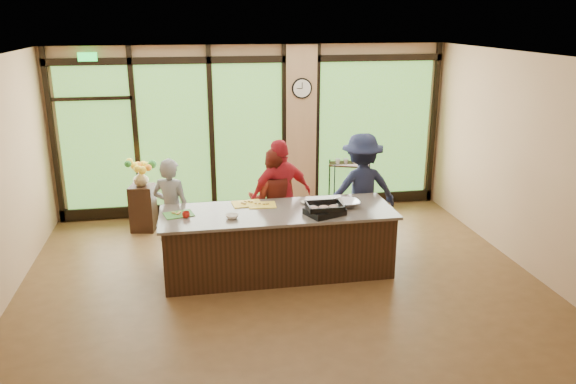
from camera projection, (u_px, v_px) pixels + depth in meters
name	position (u px, v px, depth m)	size (l,w,h in m)	color
floor	(282.00, 281.00, 7.68)	(7.00, 7.00, 0.00)	brown
ceiling	(281.00, 57.00, 6.77)	(7.00, 7.00, 0.00)	white
back_wall	(254.00, 131.00, 10.04)	(7.00, 7.00, 0.00)	tan
right_wall	(529.00, 164.00, 7.81)	(6.00, 6.00, 0.00)	tan
window_wall	(263.00, 137.00, 10.06)	(6.90, 0.12, 3.00)	tan
island_base	(278.00, 243.00, 7.83)	(3.10, 1.00, 0.88)	black
countertop	(278.00, 212.00, 7.69)	(3.20, 1.10, 0.04)	#6E635B
wall_clock	(302.00, 88.00, 9.83)	(0.36, 0.04, 0.36)	black
cook_left	(172.00, 210.00, 8.15)	(0.57, 0.37, 1.55)	gray
cook_midleft	(273.00, 201.00, 8.47)	(0.78, 0.61, 1.60)	maroon
cook_midright	(281.00, 196.00, 8.44)	(1.02, 0.43, 1.75)	red
cook_right	(361.00, 190.00, 8.72)	(1.14, 0.66, 1.77)	#191E37
roasting_pan	(325.00, 212.00, 7.53)	(0.48, 0.37, 0.08)	black
mixing_bowl	(347.00, 204.00, 7.84)	(0.35, 0.35, 0.09)	silver
cutting_board_left	(179.00, 214.00, 7.53)	(0.38, 0.28, 0.01)	#3B822F
cutting_board_center	(247.00, 204.00, 7.95)	(0.41, 0.31, 0.01)	yellow
cutting_board_right	(262.00, 205.00, 7.90)	(0.38, 0.29, 0.01)	yellow
prep_bowl_near	(232.00, 216.00, 7.39)	(0.17, 0.17, 0.05)	white
prep_bowl_mid	(312.00, 213.00, 7.52)	(0.12, 0.12, 0.04)	white
prep_bowl_far	(306.00, 202.00, 7.97)	(0.14, 0.14, 0.03)	white
red_ramekin	(186.00, 215.00, 7.41)	(0.10, 0.10, 0.08)	#AA1A11
flower_stand	(143.00, 208.00, 9.41)	(0.39, 0.39, 0.78)	black
flower_vase	(141.00, 178.00, 9.25)	(0.25, 0.25, 0.26)	#937B50
bar_cart	(349.00, 179.00, 10.37)	(0.81, 0.65, 0.98)	black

